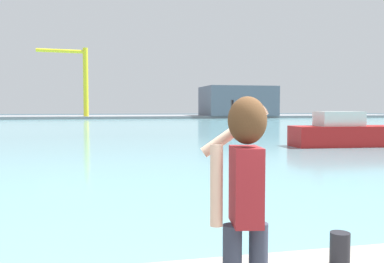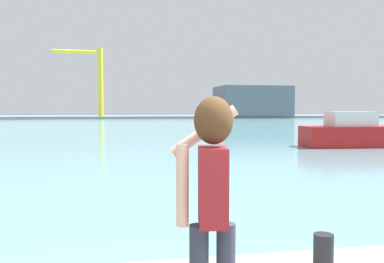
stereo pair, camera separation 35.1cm
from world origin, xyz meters
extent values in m
plane|color=#334751|center=(0.00, 50.00, 0.00)|extent=(220.00, 220.00, 0.00)
cube|color=#6BA8B2|center=(0.00, 52.00, 0.01)|extent=(140.00, 100.00, 0.02)
cube|color=gray|center=(0.00, 92.00, 0.27)|extent=(140.00, 20.00, 0.53)
cube|color=maroon|center=(-0.78, 0.43, 1.68)|extent=(0.25, 0.37, 0.56)
sphere|color=#E0B293|center=(-0.78, 0.43, 2.14)|extent=(0.22, 0.22, 0.22)
ellipsoid|color=#472D19|center=(-0.78, 0.41, 2.15)|extent=(0.28, 0.26, 0.34)
cylinder|color=#E0B293|center=(-1.00, 0.43, 1.69)|extent=(0.09, 0.09, 0.58)
cylinder|color=#E0B293|center=(-0.79, 0.65, 2.06)|extent=(0.53, 0.17, 0.40)
cube|color=black|center=(-0.77, 0.77, 2.23)|extent=(0.02, 0.07, 0.14)
cylinder|color=black|center=(0.65, 1.47, 0.75)|extent=(0.21, 0.21, 0.35)
cube|color=#B21919|center=(12.64, 19.17, 0.61)|extent=(7.32, 2.62, 1.18)
cube|color=silver|center=(11.75, 19.24, 1.61)|extent=(2.63, 1.75, 0.84)
cube|color=slate|center=(28.96, 87.42, 3.77)|extent=(15.36, 11.48, 6.46)
cylinder|color=yellow|center=(-4.04, 84.42, 7.37)|extent=(1.00, 1.00, 13.66)
cylinder|color=yellow|center=(-8.66, 84.01, 13.40)|extent=(9.30, 1.51, 0.70)
camera|label=1|loc=(-1.81, -2.39, 2.24)|focal=39.18mm
camera|label=2|loc=(-1.47, -2.46, 2.24)|focal=39.18mm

